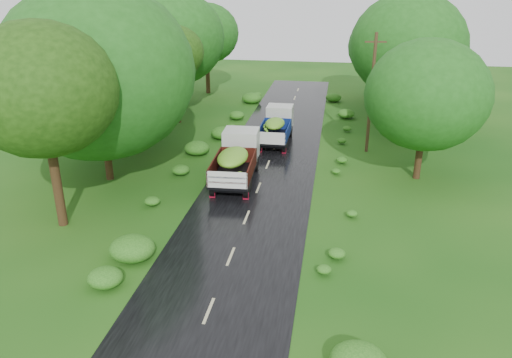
# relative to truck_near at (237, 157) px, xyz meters

# --- Properties ---
(ground) EXTENTS (120.00, 120.00, 0.00)m
(ground) POSITION_rel_truck_near_xyz_m (1.51, -13.01, -1.52)
(ground) COLOR #0F430E
(ground) RESTS_ON ground
(road) EXTENTS (6.50, 80.00, 0.02)m
(road) POSITION_rel_truck_near_xyz_m (1.51, -8.01, -1.51)
(road) COLOR black
(road) RESTS_ON ground
(road_lines) EXTENTS (0.12, 69.60, 0.00)m
(road_lines) POSITION_rel_truck_near_xyz_m (1.51, -7.01, -1.49)
(road_lines) COLOR #BFB78C
(road_lines) RESTS_ON road
(truck_near) EXTENTS (2.51, 6.47, 2.68)m
(truck_near) POSITION_rel_truck_near_xyz_m (0.00, 0.00, 0.00)
(truck_near) COLOR black
(truck_near) RESTS_ON ground
(truck_far) EXTENTS (2.10, 5.78, 2.42)m
(truck_far) POSITION_rel_truck_near_xyz_m (1.50, 7.97, -0.15)
(truck_far) COLOR black
(truck_far) RESTS_ON ground
(utility_pole) EXTENTS (1.46, 0.29, 8.34)m
(utility_pole) POSITION_rel_truck_near_xyz_m (8.17, 6.90, 2.78)
(utility_pole) COLOR #382616
(utility_pole) RESTS_ON ground
(trees_left) EXTENTS (6.97, 34.88, 8.75)m
(trees_left) POSITION_rel_truck_near_xyz_m (-8.64, 7.11, 4.85)
(trees_left) COLOR black
(trees_left) RESTS_ON ground
(trees_right) EXTENTS (5.19, 24.71, 8.43)m
(trees_right) POSITION_rel_truck_near_xyz_m (10.93, 13.34, 4.13)
(trees_right) COLOR black
(trees_right) RESTS_ON ground
(shrubs) EXTENTS (11.90, 44.00, 0.70)m
(shrubs) POSITION_rel_truck_near_xyz_m (1.51, 0.99, -1.17)
(shrubs) COLOR #1B5614
(shrubs) RESTS_ON ground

